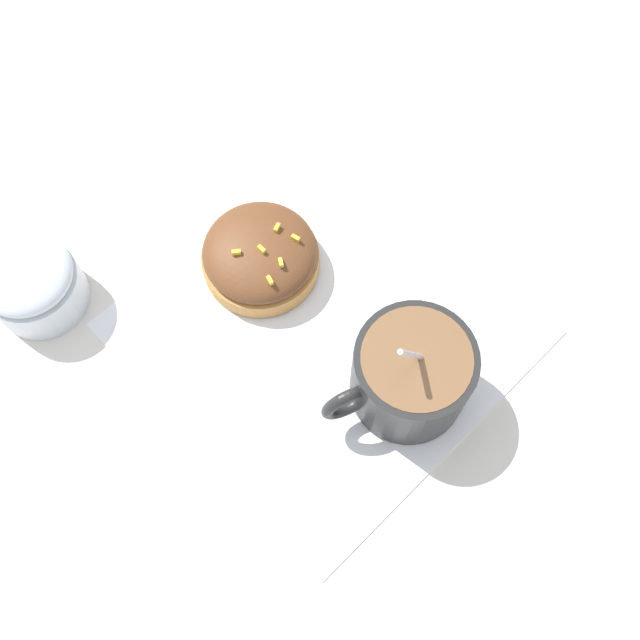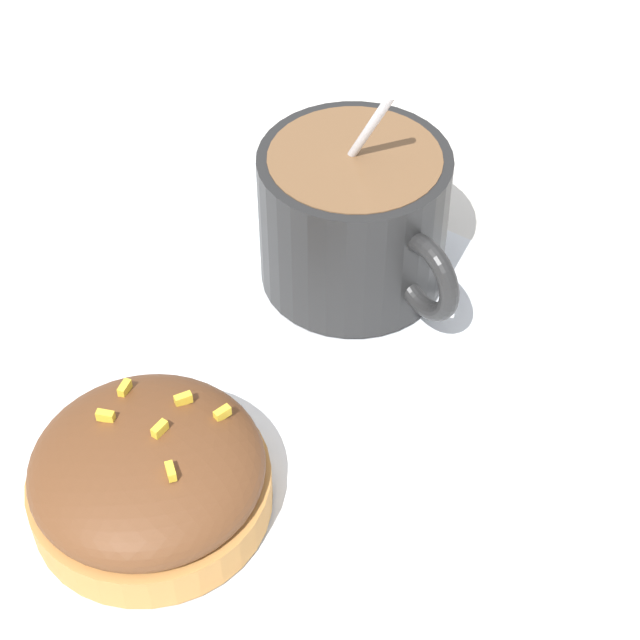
{
  "view_description": "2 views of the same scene",
  "coord_description": "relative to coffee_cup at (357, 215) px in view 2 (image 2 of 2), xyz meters",
  "views": [
    {
      "loc": [
        -0.14,
        0.18,
        0.57
      ],
      "look_at": [
        -0.0,
        0.01,
        0.04
      ],
      "focal_mm": 42.0,
      "sensor_mm": 36.0,
      "label": 1
    },
    {
      "loc": [
        0.27,
        0.17,
        0.37
      ],
      "look_at": [
        -0.02,
        0.02,
        0.04
      ],
      "focal_mm": 60.0,
      "sensor_mm": 36.0,
      "label": 2
    }
  ],
  "objects": [
    {
      "name": "paper_napkin",
      "position": [
        0.08,
        -0.0,
        -0.04
      ],
      "size": [
        0.31,
        0.31,
        0.0
      ],
      "color": "white",
      "rests_on": "ground_plane"
    },
    {
      "name": "frosted_pastry",
      "position": [
        0.16,
        -0.01,
        -0.02
      ],
      "size": [
        0.1,
        0.1,
        0.04
      ],
      "color": "#C18442",
      "rests_on": "paper_napkin"
    },
    {
      "name": "ground_plane",
      "position": [
        0.08,
        -0.0,
        -0.04
      ],
      "size": [
        3.0,
        3.0,
        0.0
      ],
      "primitive_type": "plane",
      "color": "silver"
    },
    {
      "name": "coffee_cup",
      "position": [
        0.0,
        0.0,
        0.0
      ],
      "size": [
        0.09,
        0.11,
        0.12
      ],
      "color": "black",
      "rests_on": "paper_napkin"
    }
  ]
}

